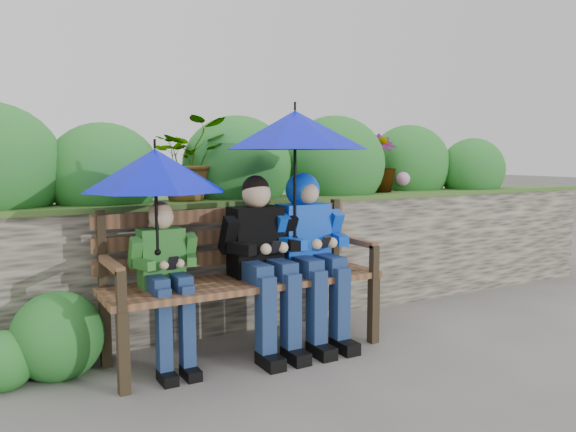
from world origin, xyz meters
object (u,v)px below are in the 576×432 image
boy_right (310,242)px  umbrella_right (295,130)px  park_bench (242,269)px  umbrella_left (155,170)px  boy_left (166,273)px  boy_middle (262,254)px

boy_right → umbrella_right: 0.82m
park_bench → umbrella_left: bearing=-173.7°
boy_left → umbrella_right: bearing=-0.9°
umbrella_left → umbrella_right: (0.99, -0.03, 0.27)m
boy_right → umbrella_right: umbrella_right is taller
boy_right → umbrella_left: 1.25m
park_bench → boy_left: 0.58m
boy_right → umbrella_right: size_ratio=1.22×
boy_middle → umbrella_left: (-0.73, 0.03, 0.59)m
park_bench → umbrella_right: size_ratio=1.90×
boy_left → umbrella_left: (-0.05, 0.02, 0.66)m
umbrella_right → umbrella_left: bearing=178.2°
boy_middle → umbrella_right: bearing=0.2°
boy_left → umbrella_right: size_ratio=1.06×
boy_right → umbrella_right: bearing=-175.0°
boy_left → umbrella_left: 0.66m
boy_left → umbrella_right: 1.32m
boy_left → boy_right: 1.09m
boy_middle → umbrella_right: (0.26, 0.00, 0.86)m
boy_middle → umbrella_right: 0.90m
park_bench → boy_middle: boy_middle is taller
boy_left → umbrella_left: bearing=160.7°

